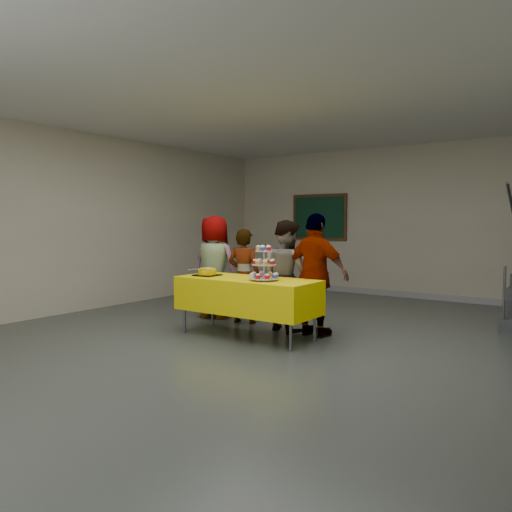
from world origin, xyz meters
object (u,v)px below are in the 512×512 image
Objects in this scene: bake_table at (247,295)px; noticeboard at (319,217)px; schoolchild_a at (215,267)px; cupcake_stand at (264,266)px; schoolchild_b at (244,276)px; schoolchild_d at (316,275)px; bear_cake at (207,271)px; schoolchild_c at (286,275)px.

noticeboard is at bearing 106.69° from bake_table.
cupcake_stand is at bearing 144.18° from schoolchild_a.
schoolchild_d reaches higher than schoolchild_b.
schoolchild_a is (-1.53, 0.86, -0.15)m from cupcake_stand.
schoolchild_a reaches higher than bear_cake.
noticeboard reaches higher than schoolchild_a.
bake_table is at bearing 166.32° from cupcake_stand.
schoolchild_d is at bearing 166.74° from schoolchild_a.
noticeboard is at bearing 99.01° from bear_cake.
schoolchild_b reaches higher than bake_table.
schoolchild_d is (0.71, 0.55, 0.25)m from bake_table.
schoolchild_b is 1.08× the size of noticeboard.
bake_table is 0.70m from schoolchild_c.
schoolchild_d is at bearing 37.78° from bake_table.
schoolchild_b is at bearing 138.71° from cupcake_stand.
schoolchild_a is at bearing 124.41° from bear_cake.
schoolchild_b is at bearing 129.13° from bake_table.
noticeboard reaches higher than schoolchild_d.
schoolchild_d reaches higher than bake_table.
bake_table is 1.34× the size of schoolchild_b.
bear_cake is 1.03m from schoolchild_a.
schoolchild_b is at bearing 86.38° from bear_cake.
schoolchild_a is 0.64m from schoolchild_b.
schoolchild_c is at bearing 71.74° from bake_table.
schoolchild_b is 0.92× the size of schoolchild_c.
bake_table is 1.23× the size of schoolchild_c.
bear_cake is 0.79m from schoolchild_b.
schoolchild_d is at bearing 57.99° from cupcake_stand.
schoolchild_c is at bearing 39.88° from bear_cake.
cupcake_stand is 0.76m from schoolchild_d.
noticeboard is (-0.14, 3.73, 0.80)m from schoolchild_a.
noticeboard reaches higher than cupcake_stand.
cupcake_stand is 0.34× the size of noticeboard.
noticeboard is at bearing -94.21° from schoolchild_a.
schoolchild_c is at bearing -68.09° from noticeboard.
schoolchild_c reaches higher than bake_table.
noticeboard is at bearing -58.11° from schoolchild_d.
bake_table is at bearing 92.51° from schoolchild_c.
bear_cake is (-0.95, 0.01, -0.12)m from cupcake_stand.
noticeboard is at bearing -47.32° from schoolchild_c.
schoolchild_a is (-1.21, 0.78, 0.24)m from bake_table.
schoolchild_a is 3.82m from noticeboard.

